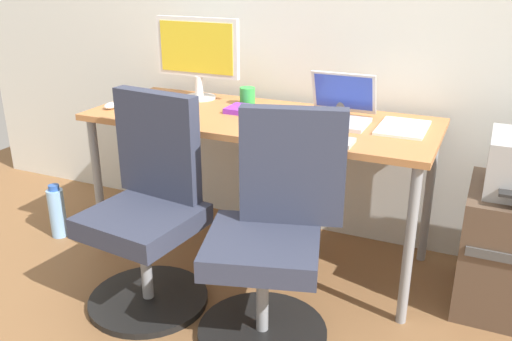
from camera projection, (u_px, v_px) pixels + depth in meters
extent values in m
plane|color=brown|center=(260.00, 253.00, 2.91)|extent=(5.28, 5.28, 0.00)
cube|color=#B77542|center=(260.00, 119.00, 2.65)|extent=(1.69, 0.68, 0.03)
cylinder|color=gray|center=(98.00, 186.00, 2.84)|extent=(0.04, 0.04, 0.73)
cylinder|color=gray|center=(409.00, 247.00, 2.23)|extent=(0.04, 0.04, 0.73)
cylinder|color=gray|center=(160.00, 153.00, 3.33)|extent=(0.04, 0.04, 0.73)
cylinder|color=gray|center=(429.00, 196.00, 2.73)|extent=(0.04, 0.04, 0.73)
cylinder|color=black|center=(149.00, 299.00, 2.49)|extent=(0.54, 0.54, 0.03)
cylinder|color=gray|center=(146.00, 264.00, 2.42)|extent=(0.05, 0.05, 0.34)
cube|color=#33384C|center=(142.00, 221.00, 2.35)|extent=(0.49, 0.49, 0.09)
cube|color=#33384C|center=(158.00, 145.00, 2.41)|extent=(0.43, 0.12, 0.48)
cylinder|color=black|center=(262.00, 331.00, 2.28)|extent=(0.54, 0.54, 0.03)
cylinder|color=gray|center=(262.00, 294.00, 2.21)|extent=(0.05, 0.05, 0.34)
cube|color=#33384C|center=(263.00, 247.00, 2.13)|extent=(0.54, 0.54, 0.09)
cube|color=#33384C|center=(293.00, 166.00, 2.16)|extent=(0.42, 0.18, 0.48)
cylinder|color=#8CBFF2|center=(57.00, 213.00, 3.05)|extent=(0.09, 0.09, 0.28)
cylinder|color=#2D59B2|center=(54.00, 188.00, 3.00)|extent=(0.06, 0.06, 0.03)
cylinder|color=silver|center=(199.00, 97.00, 2.98)|extent=(0.18, 0.18, 0.01)
cylinder|color=silver|center=(199.00, 86.00, 2.96)|extent=(0.04, 0.04, 0.11)
cube|color=silver|center=(198.00, 47.00, 2.88)|extent=(0.48, 0.03, 0.31)
cube|color=yellow|center=(196.00, 48.00, 2.87)|extent=(0.43, 0.00, 0.26)
cube|color=silver|center=(334.00, 122.00, 2.52)|extent=(0.31, 0.22, 0.02)
cube|color=silver|center=(344.00, 92.00, 2.61)|extent=(0.31, 0.08, 0.20)
cube|color=blue|center=(343.00, 92.00, 2.60)|extent=(0.28, 0.06, 0.17)
cube|color=#515156|center=(156.00, 116.00, 2.61)|extent=(0.34, 0.12, 0.02)
cube|color=#B7B7B7|center=(313.00, 139.00, 2.28)|extent=(0.34, 0.12, 0.02)
ellipsoid|color=#515156|center=(282.00, 118.00, 2.55)|extent=(0.06, 0.10, 0.03)
ellipsoid|color=silver|center=(111.00, 105.00, 2.78)|extent=(0.06, 0.10, 0.03)
cylinder|color=green|center=(247.00, 96.00, 2.83)|extent=(0.08, 0.08, 0.09)
cylinder|color=slate|center=(342.00, 103.00, 2.68)|extent=(0.07, 0.07, 0.10)
cube|color=purple|center=(248.00, 110.00, 2.70)|extent=(0.21, 0.15, 0.03)
cube|color=white|center=(403.00, 128.00, 2.44)|extent=(0.21, 0.30, 0.01)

